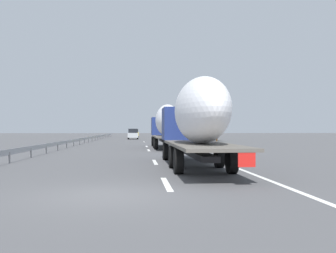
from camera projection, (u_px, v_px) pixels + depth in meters
The scene contains 20 objects.
ground_plane at pixel (131, 143), 50.33m from camera, with size 260.00×260.00×0.00m, color #4C4C4F.
lane_stripe_0 at pixel (166, 184), 12.60m from camera, with size 3.20×0.20×0.01m, color white.
lane_stripe_1 at pixel (155, 162), 20.96m from camera, with size 3.20×0.20×0.01m, color white.
lane_stripe_2 at pixel (149, 150), 32.94m from camera, with size 3.20×0.20×0.01m, color white.
lane_stripe_3 at pixel (147, 146), 40.06m from camera, with size 3.20×0.20×0.01m, color white.
lane_stripe_4 at pixel (144, 142), 55.93m from camera, with size 3.20×0.20×0.01m, color white.
lane_stripe_5 at pixel (144, 142), 54.51m from camera, with size 3.20×0.20×0.01m, color white.
edge_line_right at pixel (169, 142), 55.76m from camera, with size 110.00×0.20×0.01m, color white.
truck_lead at pixel (166, 124), 36.56m from camera, with size 13.08×2.55×4.11m.
truck_trailing at pixel (196, 118), 17.88m from camera, with size 13.27×2.55×4.07m.
car_yellow_coupe at pixel (135, 133), 84.19m from camera, with size 4.20×1.72×1.84m.
car_silver_hatch at pixel (133, 134), 69.89m from camera, with size 4.67×1.91×1.92m.
road_sign at pixel (180, 126), 52.64m from camera, with size 0.10×0.90×3.33m.
tree_0 at pixel (185, 122), 77.74m from camera, with size 2.61×2.61×5.18m.
tree_1 at pixel (217, 111), 57.64m from camera, with size 2.69×2.69×7.13m.
tree_2 at pixel (184, 122), 94.78m from camera, with size 3.55×3.55×6.21m.
tree_3 at pixel (195, 119), 62.03m from camera, with size 3.36×3.36×5.42m.
tree_4 at pixel (190, 115), 71.10m from camera, with size 3.31×3.31×7.10m.
tree_5 at pixel (197, 111), 57.63m from camera, with size 3.00×3.00×7.31m.
guardrail_median at pixel (88, 138), 52.85m from camera, with size 94.00×0.10×0.76m.
Camera 1 is at (-10.58, -0.84, 1.82)m, focal length 40.61 mm.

